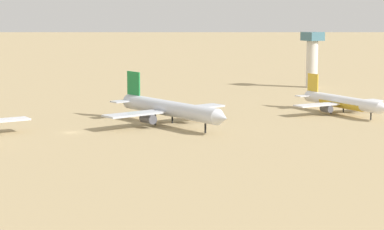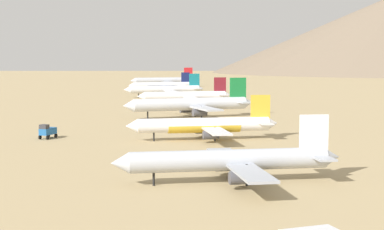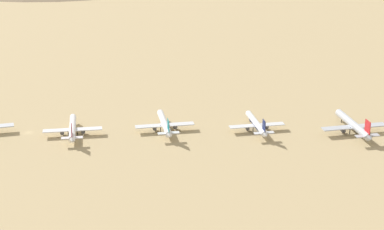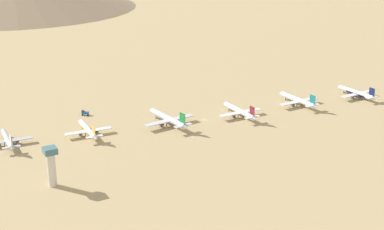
{
  "view_description": "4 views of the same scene",
  "coord_description": "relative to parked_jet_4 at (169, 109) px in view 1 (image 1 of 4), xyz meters",
  "views": [
    {
      "loc": [
        179.37,
        -73.13,
        33.01
      ],
      "look_at": [
        10.27,
        31.71,
        3.6
      ],
      "focal_mm": 67.82,
      "sensor_mm": 36.0,
      "label": 1
    },
    {
      "loc": [
        49.86,
        232.01,
        21.08
      ],
      "look_at": [
        8.75,
        52.82,
        3.37
      ],
      "focal_mm": 55.05,
      "sensor_mm": 36.0,
      "label": 2
    },
    {
      "loc": [
        -394.09,
        -42.81,
        155.38
      ],
      "look_at": [
        -1.72,
        -99.22,
        6.78
      ],
      "focal_mm": 64.44,
      "sensor_mm": 36.0,
      "label": 3
    },
    {
      "loc": [
        -344.13,
        203.75,
        145.8
      ],
      "look_at": [
        -3.44,
        12.52,
        6.94
      ],
      "focal_mm": 53.93,
      "sensor_mm": 36.0,
      "label": 4
    }
  ],
  "objects": [
    {
      "name": "parked_jet_4",
      "position": [
        0.0,
        0.0,
        0.0
      ],
      "size": [
        48.86,
        39.83,
        14.09
      ],
      "color": "silver",
      "rests_on": "ground"
    },
    {
      "name": "control_tower",
      "position": [
        -54.63,
        100.75,
        8.44
      ],
      "size": [
        7.2,
        7.2,
        23.18
      ],
      "color": "beige",
      "rests_on": "ground"
    },
    {
      "name": "ground_plane",
      "position": [
        -3.1,
        -28.39,
        -4.74
      ],
      "size": [
        2361.34,
        2361.34,
        0.0
      ],
      "primitive_type": "plane",
      "color": "tan"
    },
    {
      "name": "parked_jet_5",
      "position": [
        9.64,
        57.09,
        -0.89
      ],
      "size": [
        40.16,
        32.63,
        11.58
      ],
      "color": "white",
      "rests_on": "ground"
    }
  ]
}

